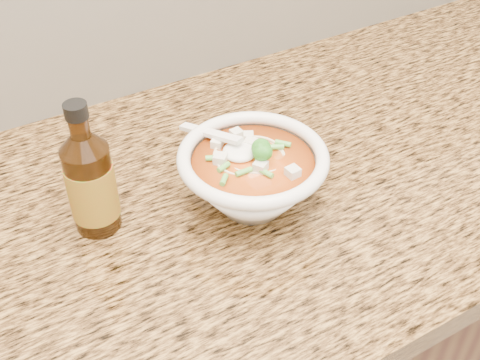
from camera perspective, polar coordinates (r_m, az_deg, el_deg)
counter_slab at (r=0.87m, az=-5.10°, el=-2.97°), size 4.00×0.68×0.04m
soup_bowl at (r=0.82m, az=1.18°, el=0.23°), size 0.20×0.23×0.11m
hot_sauce_bottle at (r=0.80m, az=-13.95°, el=-0.29°), size 0.07×0.07×0.19m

